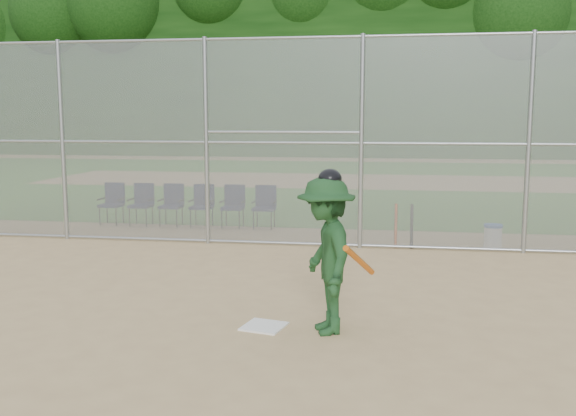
# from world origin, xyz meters

# --- Properties ---
(ground) EXTENTS (100.00, 100.00, 0.00)m
(ground) POSITION_xyz_m (0.00, 0.00, 0.00)
(ground) COLOR tan
(ground) RESTS_ON ground
(grass_strip) EXTENTS (100.00, 100.00, 0.00)m
(grass_strip) POSITION_xyz_m (0.00, 18.00, 0.01)
(grass_strip) COLOR #336F21
(grass_strip) RESTS_ON ground
(dirt_patch_far) EXTENTS (24.00, 24.00, 0.00)m
(dirt_patch_far) POSITION_xyz_m (0.00, 18.00, 0.01)
(dirt_patch_far) COLOR tan
(dirt_patch_far) RESTS_ON ground
(backstop_fence) EXTENTS (16.09, 0.09, 4.00)m
(backstop_fence) POSITION_xyz_m (0.00, 5.00, 2.07)
(backstop_fence) COLOR gray
(backstop_fence) RESTS_ON ground
(treeline) EXTENTS (81.00, 60.00, 11.00)m
(treeline) POSITION_xyz_m (0.00, 20.00, 5.50)
(treeline) COLOR black
(treeline) RESTS_ON ground
(home_plate) EXTENTS (0.56, 0.56, 0.02)m
(home_plate) POSITION_xyz_m (0.09, 0.11, 0.01)
(home_plate) COLOR white
(home_plate) RESTS_ON ground
(batter_at_plate) EXTENTS (1.07, 1.44, 1.91)m
(batter_at_plate) POSITION_xyz_m (0.82, 0.07, 0.92)
(batter_at_plate) COLOR #1B4520
(batter_at_plate) RESTS_ON ground
(water_cooler) EXTENTS (0.36, 0.36, 0.45)m
(water_cooler) POSITION_xyz_m (3.52, 5.43, 0.23)
(water_cooler) COLOR white
(water_cooler) RESTS_ON ground
(spare_bats) EXTENTS (0.36, 0.32, 0.83)m
(spare_bats) POSITION_xyz_m (1.82, 5.20, 0.41)
(spare_bats) COLOR #D84C14
(spare_bats) RESTS_ON ground
(chair_0) EXTENTS (0.54, 0.52, 0.96)m
(chair_0) POSITION_xyz_m (-4.85, 6.83, 0.48)
(chair_0) COLOR #10193D
(chair_0) RESTS_ON ground
(chair_1) EXTENTS (0.54, 0.52, 0.96)m
(chair_1) POSITION_xyz_m (-4.12, 6.83, 0.48)
(chair_1) COLOR #10193D
(chair_1) RESTS_ON ground
(chair_2) EXTENTS (0.54, 0.52, 0.96)m
(chair_2) POSITION_xyz_m (-3.40, 6.83, 0.48)
(chair_2) COLOR #10193D
(chair_2) RESTS_ON ground
(chair_3) EXTENTS (0.54, 0.52, 0.96)m
(chair_3) POSITION_xyz_m (-2.67, 6.83, 0.48)
(chair_3) COLOR #10193D
(chair_3) RESTS_ON ground
(chair_4) EXTENTS (0.54, 0.52, 0.96)m
(chair_4) POSITION_xyz_m (-1.95, 6.83, 0.48)
(chair_4) COLOR #10193D
(chair_4) RESTS_ON ground
(chair_5) EXTENTS (0.54, 0.52, 0.96)m
(chair_5) POSITION_xyz_m (-1.22, 6.83, 0.48)
(chair_5) COLOR #10193D
(chair_5) RESTS_ON ground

